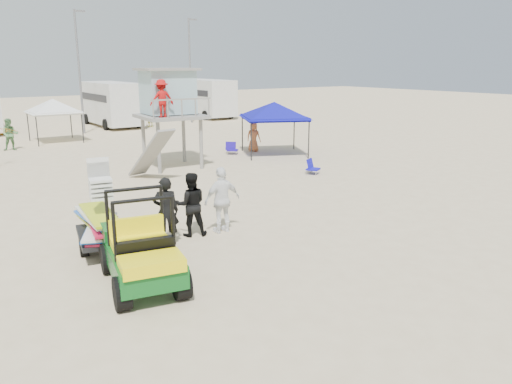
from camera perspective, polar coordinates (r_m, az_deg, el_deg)
ground at (r=11.12m, az=6.86°, el=-10.07°), size 140.00×140.00×0.00m
utility_cart at (r=10.75m, az=-13.04°, el=-5.85°), size 1.80×2.85×2.01m
surf_trailer at (r=12.87m, az=-16.94°, el=-3.06°), size 1.64×2.50×2.11m
man_left at (r=13.11m, az=-10.25°, el=-2.16°), size 0.78×0.67×1.80m
man_mid at (r=13.68m, az=-7.47°, el=-1.42°), size 1.04×0.94×1.77m
man_right at (r=13.86m, az=-3.88°, el=-0.91°), size 1.10×0.48×1.86m
lifeguard_tower at (r=22.82m, az=-10.10°, el=10.76°), size 2.89×2.89×4.31m
canopy_blue at (r=25.80m, az=2.11°, el=9.94°), size 4.04×4.04×3.12m
canopy_white_c at (r=32.49m, az=-22.24°, el=9.58°), size 2.72×2.72×2.98m
cone_near at (r=20.85m, az=-17.18°, el=1.77°), size 0.34×0.34×0.50m
beach_chair_b at (r=21.57m, az=6.36°, el=2.91°), size 0.72×0.80×0.64m
beach_chair_c at (r=26.22m, az=-2.83°, el=5.03°), size 0.74×0.85×0.64m
rv_mid_right at (r=39.71m, az=-16.26°, el=9.85°), size 2.64×7.00×3.25m
rv_far_right at (r=44.76m, az=-5.79°, el=10.80°), size 2.64×6.60×3.25m
light_pole_left at (r=35.86m, az=-19.53°, el=12.70°), size 0.14×0.14×8.00m
light_pole_right at (r=40.62m, az=-7.53°, el=13.49°), size 0.14×0.14×8.00m
distant_beachgoers at (r=27.60m, az=-23.21°, el=5.41°), size 19.45×14.05×1.74m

